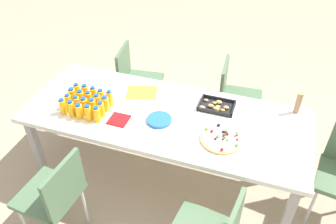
{
  "coord_description": "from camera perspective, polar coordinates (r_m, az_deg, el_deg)",
  "views": [
    {
      "loc": [
        0.71,
        -2.0,
        2.47
      ],
      "look_at": [
        0.02,
        0.01,
        0.76
      ],
      "focal_mm": 36.65,
      "sensor_mm": 36.0,
      "label": 1
    }
  ],
  "objects": [
    {
      "name": "juice_bottle_9",
      "position": [
        2.73,
        -11.06,
        0.4
      ],
      "size": [
        0.05,
        0.05,
        0.14
      ],
      "color": "#FAAC14",
      "rests_on": "party_table"
    },
    {
      "name": "juice_bottle_13",
      "position": [
        2.82,
        -11.69,
        1.71
      ],
      "size": [
        0.06,
        0.06,
        0.13
      ],
      "color": "#F8AB14",
      "rests_on": "party_table"
    },
    {
      "name": "juice_bottle_0",
      "position": [
        2.83,
        -17.07,
        0.88
      ],
      "size": [
        0.06,
        0.06,
        0.14
      ],
      "color": "#FAAB14",
      "rests_on": "party_table"
    },
    {
      "name": "juice_bottle_1",
      "position": [
        2.79,
        -15.78,
        0.52
      ],
      "size": [
        0.05,
        0.05,
        0.14
      ],
      "color": "#FAAC14",
      "rests_on": "party_table"
    },
    {
      "name": "juice_bottle_14",
      "position": [
        2.78,
        -10.38,
        1.34
      ],
      "size": [
        0.06,
        0.06,
        0.14
      ],
      "color": "#FAAC14",
      "rests_on": "party_table"
    },
    {
      "name": "plate_stack",
      "position": [
        2.66,
        -1.46,
        -1.31
      ],
      "size": [
        0.2,
        0.2,
        0.02
      ],
      "color": "blue",
      "rests_on": "party_table"
    },
    {
      "name": "juice_bottle_12",
      "position": [
        2.85,
        -13.01,
        2.07
      ],
      "size": [
        0.05,
        0.05,
        0.14
      ],
      "color": "#FAAF14",
      "rests_on": "party_table"
    },
    {
      "name": "juice_bottle_3",
      "position": [
        2.71,
        -13.12,
        -0.15
      ],
      "size": [
        0.06,
        0.06,
        0.14
      ],
      "color": "#FAAC14",
      "rests_on": "party_table"
    },
    {
      "name": "juice_bottle_6",
      "position": [
        2.83,
        -14.94,
        1.36
      ],
      "size": [
        0.05,
        0.05,
        0.14
      ],
      "color": "#F9AD14",
      "rests_on": "party_table"
    },
    {
      "name": "paper_folder",
      "position": [
        2.98,
        -4.37,
        3.27
      ],
      "size": [
        0.3,
        0.26,
        0.01
      ],
      "primitive_type": "cube",
      "rotation": [
        0.0,
        0.0,
        0.27
      ],
      "color": "yellow",
      "rests_on": "party_table"
    },
    {
      "name": "napkin_stack",
      "position": [
        2.7,
        -8.18,
        -1.27
      ],
      "size": [
        0.15,
        0.15,
        0.01
      ],
      "primitive_type": "cube",
      "color": "red",
      "rests_on": "party_table"
    },
    {
      "name": "cardboard_tube",
      "position": [
        2.88,
        20.84,
        1.38
      ],
      "size": [
        0.04,
        0.04,
        0.19
      ],
      "primitive_type": "cylinder",
      "color": "#9E7A56",
      "rests_on": "party_table"
    },
    {
      "name": "juice_bottle_19",
      "position": [
        2.83,
        -9.66,
        2.25
      ],
      "size": [
        0.05,
        0.05,
        0.14
      ],
      "color": "#F9AA14",
      "rests_on": "party_table"
    },
    {
      "name": "snack_tray",
      "position": [
        2.82,
        8.02,
        0.96
      ],
      "size": [
        0.29,
        0.2,
        0.04
      ],
      "color": "black",
      "rests_on": "party_table"
    },
    {
      "name": "juice_bottle_17",
      "position": [
        2.9,
        -12.25,
        2.84
      ],
      "size": [
        0.05,
        0.05,
        0.14
      ],
      "color": "#F8AF14",
      "rests_on": "party_table"
    },
    {
      "name": "juice_bottle_2",
      "position": [
        2.75,
        -14.55,
        0.12
      ],
      "size": [
        0.06,
        0.06,
        0.13
      ],
      "color": "#F9AA14",
      "rests_on": "party_table"
    },
    {
      "name": "chair_far_right",
      "position": [
        3.42,
        10.95,
        2.89
      ],
      "size": [
        0.43,
        0.43,
        0.83
      ],
      "rotation": [
        0.0,
        0.0,
        -1.5
      ],
      "color": "#4C6B4C",
      "rests_on": "ground_plane"
    },
    {
      "name": "juice_bottle_5",
      "position": [
        2.87,
        -16.23,
        1.66
      ],
      "size": [
        0.05,
        0.05,
        0.14
      ],
      "color": "#FAAF14",
      "rests_on": "party_table"
    },
    {
      "name": "chair_far_left",
      "position": [
        3.63,
        -5.49,
        5.69
      ],
      "size": [
        0.45,
        0.45,
        0.83
      ],
      "rotation": [
        0.0,
        0.0,
        -1.44
      ],
      "color": "#4C6B4C",
      "rests_on": "ground_plane"
    },
    {
      "name": "juice_bottle_8",
      "position": [
        2.77,
        -12.42,
        0.88
      ],
      "size": [
        0.06,
        0.06,
        0.14
      ],
      "color": "#FAAF14",
      "rests_on": "party_table"
    },
    {
      "name": "ground_plane",
      "position": [
        3.25,
        -0.43,
        -10.59
      ],
      "size": [
        12.0,
        12.0,
        0.0
      ],
      "primitive_type": "plane",
      "color": "tan"
    },
    {
      "name": "juice_bottle_4",
      "position": [
        2.68,
        -11.72,
        -0.4
      ],
      "size": [
        0.06,
        0.06,
        0.14
      ],
      "color": "#FAAC14",
      "rests_on": "party_table"
    },
    {
      "name": "juice_bottle_11",
      "position": [
        2.88,
        -14.29,
        2.24
      ],
      "size": [
        0.06,
        0.06,
        0.14
      ],
      "color": "#F9AB14",
      "rests_on": "party_table"
    },
    {
      "name": "juice_bottle_15",
      "position": [
        2.96,
        -14.84,
        3.33
      ],
      "size": [
        0.05,
        0.05,
        0.15
      ],
      "color": "#F9AE14",
      "rests_on": "party_table"
    },
    {
      "name": "party_table",
      "position": [
        2.77,
        -0.5,
        -1.37
      ],
      "size": [
        2.26,
        0.89,
        0.74
      ],
      "color": "white",
      "rests_on": "ground_plane"
    },
    {
      "name": "juice_bottle_7",
      "position": [
        2.79,
        -13.72,
        1.06
      ],
      "size": [
        0.06,
        0.06,
        0.14
      ],
      "color": "#FAAC14",
      "rests_on": "party_table"
    },
    {
      "name": "fruit_pizza",
      "position": [
        2.53,
        8.9,
        -4.39
      ],
      "size": [
        0.31,
        0.31,
        0.05
      ],
      "color": "tan",
      "rests_on": "party_table"
    },
    {
      "name": "juice_bottle_16",
      "position": [
        2.93,
        -13.55,
        3.18
      ],
      "size": [
        0.06,
        0.06,
        0.15
      ],
      "color": "#FAAB14",
      "rests_on": "party_table"
    },
    {
      "name": "juice_bottle_18",
      "position": [
        2.87,
        -11.05,
        2.51
      ],
      "size": [
        0.06,
        0.06,
        0.14
      ],
      "color": "#FAAC14",
      "rests_on": "party_table"
    },
    {
      "name": "chair_near_left",
      "position": [
        2.62,
        -18.31,
        -12.74
      ],
      "size": [
        0.43,
        0.43,
        0.83
      ],
      "rotation": [
        0.0,
        0.0,
        1.48
      ],
      "color": "#4C6B4C",
      "rests_on": "ground_plane"
    },
    {
      "name": "juice_bottle_10",
      "position": [
        2.92,
        -15.61,
        2.6
      ],
      "size": [
        0.06,
        0.06,
        0.14
      ],
      "color": "#FAAD14",
      "rests_on": "party_table"
    }
  ]
}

